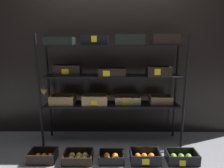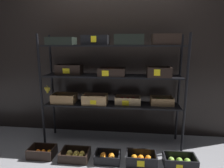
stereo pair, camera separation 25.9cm
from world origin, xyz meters
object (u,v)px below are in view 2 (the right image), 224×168
(display_rack, at_px, (111,74))
(crate_ground_tangerine, at_px, (42,153))
(crate_ground_right_orange, at_px, (141,159))
(crate_ground_apple_green, at_px, (180,162))
(crate_ground_orange, at_px, (107,157))
(crate_ground_apple_gold, at_px, (75,155))

(display_rack, height_order, crate_ground_tangerine, display_rack)
(crate_ground_right_orange, height_order, crate_ground_apple_green, crate_ground_right_orange)
(crate_ground_right_orange, bearing_deg, display_rack, 130.80)
(crate_ground_tangerine, distance_m, crate_ground_orange, 0.83)
(display_rack, bearing_deg, crate_ground_apple_gold, -130.02)
(display_rack, bearing_deg, crate_ground_orange, -89.36)
(crate_ground_orange, distance_m, crate_ground_apple_green, 0.85)
(display_rack, height_order, crate_ground_apple_green, display_rack)
(crate_ground_apple_gold, relative_size, crate_ground_apple_green, 0.94)
(display_rack, distance_m, crate_ground_apple_gold, 1.14)
(display_rack, distance_m, crate_ground_tangerine, 1.35)
(crate_ground_tangerine, bearing_deg, display_rack, 29.39)
(crate_ground_right_orange, bearing_deg, crate_ground_tangerine, 179.36)
(crate_ground_right_orange, bearing_deg, crate_ground_apple_gold, 179.45)
(crate_ground_tangerine, relative_size, crate_ground_right_orange, 0.90)
(display_rack, relative_size, crate_ground_right_orange, 5.58)
(crate_ground_apple_gold, height_order, crate_ground_apple_green, crate_ground_apple_green)
(crate_ground_tangerine, bearing_deg, crate_ground_right_orange, -0.64)
(display_rack, distance_m, crate_ground_right_orange, 1.15)
(crate_ground_orange, relative_size, crate_ground_apple_green, 0.83)
(crate_ground_right_orange, xyz_separation_m, crate_ground_apple_green, (0.44, 0.00, -0.00))
(crate_ground_apple_gold, height_order, crate_ground_right_orange, crate_ground_right_orange)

